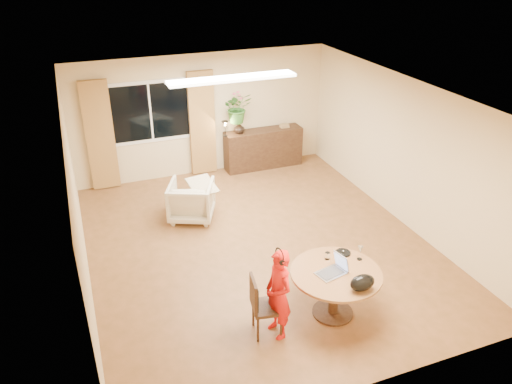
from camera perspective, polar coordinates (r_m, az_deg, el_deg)
floor at (r=8.53m, az=0.23°, el=-6.03°), size 6.50×6.50×0.00m
ceiling at (r=7.44m, az=0.27°, el=11.00°), size 6.50×6.50×0.00m
wall_back at (r=10.79m, az=-6.08°, el=8.74°), size 5.50×0.00×5.50m
wall_left at (r=7.46m, az=-19.85°, el=-1.42°), size 0.00×6.50×6.50m
wall_right at (r=9.18m, az=16.51°, el=4.43°), size 0.00×6.50×6.50m
window at (r=10.50m, az=-11.97°, el=8.94°), size 1.70×0.03×1.30m
curtain_left at (r=10.44m, az=-17.40°, el=6.11°), size 0.55×0.08×2.25m
curtain_right at (r=10.74m, az=-6.17°, el=7.78°), size 0.55×0.08×2.25m
ceiling_panel at (r=8.54m, az=-2.72°, el=12.83°), size 2.20×0.35×0.05m
dining_table at (r=6.88m, az=9.05°, el=-10.01°), size 1.23×1.23×0.70m
dining_chair at (r=6.59m, az=1.29°, el=-12.83°), size 0.47×0.44×0.87m
child at (r=6.45m, az=2.59°, el=-11.61°), size 0.50×0.37×1.26m
laptop at (r=6.67m, az=8.59°, el=-8.32°), size 0.44×0.35×0.26m
tumbler at (r=6.99m, az=8.16°, el=-7.23°), size 0.07×0.07×0.10m
wine_glass at (r=7.03m, az=11.83°, el=-6.81°), size 0.09×0.09×0.22m
pot_lid at (r=7.16m, az=9.92°, el=-6.79°), size 0.22×0.22×0.04m
handbag at (r=6.47m, az=12.05°, el=-10.11°), size 0.34×0.20×0.22m
armchair at (r=9.22m, az=-7.39°, el=-0.95°), size 1.04×1.05×0.73m
throw at (r=9.04m, az=-6.20°, el=1.21°), size 0.54×0.62×0.03m
sideboard at (r=11.25m, az=0.83°, el=4.99°), size 1.75×0.43×0.88m
vase at (r=10.86m, az=-1.95°, el=7.34°), size 0.26×0.26×0.25m
bouquet at (r=10.71m, az=-2.13°, el=9.61°), size 0.63×0.55×0.66m
book_stack at (r=11.27m, az=3.27°, el=7.58°), size 0.21×0.17×0.08m
desk_lamp at (r=10.71m, az=-3.56°, el=7.28°), size 0.15×0.15×0.35m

